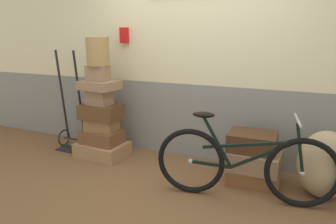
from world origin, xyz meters
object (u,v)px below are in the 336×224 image
Objects in this scene: suitcase_6 at (98,73)px; luggage_trolley at (72,123)px; suitcase_7 at (253,175)px; suitcase_1 at (102,137)px; wicker_basket at (98,51)px; suitcase_8 at (255,160)px; burlap_sack at (325,165)px; suitcase_4 at (99,97)px; suitcase_5 at (99,85)px; suitcase_3 at (101,111)px; suitcase_2 at (102,124)px; bicycle at (243,165)px; suitcase_0 at (103,149)px.

suitcase_6 is 0.93m from luggage_trolley.
suitcase_7 is 0.39× the size of luggage_trolley.
wicker_basket is at bearing 123.23° from suitcase_1.
suitcase_8 is (2.03, -0.01, -0.85)m from suitcase_6.
suitcase_6 is at bearing -177.76° from wicker_basket.
suitcase_1 is at bearing 179.25° from burlap_sack.
suitcase_5 reaches higher than suitcase_4.
wicker_basket is (-0.01, 0.01, 0.43)m from suitcase_5.
wicker_basket reaches higher than suitcase_1.
suitcase_3 is 1.07× the size of suitcase_5.
suitcase_2 is at bearing -6.55° from suitcase_6.
suitcase_4 is (-0.02, -0.00, 0.37)m from suitcase_2.
bicycle is at bearing -12.16° from wicker_basket.
suitcase_8 is (2.03, -0.00, -0.54)m from suitcase_4.
suitcase_2 is at bearing 107.46° from suitcase_0.
suitcase_6 is at bearing -136.84° from suitcase_3.
burlap_sack is 0.40× the size of bicycle.
suitcase_8 is at bearing -0.20° from wicker_basket.
suitcase_7 is at bearing -3.98° from suitcase_6.
suitcase_0 is 1.29× the size of suitcase_3.
suitcase_1 is at bearing -75.87° from suitcase_2.
suitcase_4 is at bearing -123.11° from suitcase_3.
suitcase_4 is at bearing 175.20° from suitcase_7.
burlap_sack is (2.69, -0.05, -1.04)m from wicker_basket.
suitcase_8 is (2.01, 0.01, -0.00)m from suitcase_1.
bicycle reaches higher than burlap_sack.
suitcase_4 is 0.16m from suitcase_5.
suitcase_2 is 1.29× the size of suitcase_4.
suitcase_3 is 1.84× the size of suitcase_6.
wicker_basket is at bearing 117.22° from suitcase_0.
suitcase_6 is (-0.02, 0.01, 0.85)m from suitcase_1.
bicycle reaches higher than suitcase_8.
suitcase_1 is 1.09× the size of suitcase_5.
suitcase_4 is 2.14m from suitcase_7.
suitcase_0 is 0.87m from suitcase_5.
suitcase_2 is at bearing 175.13° from suitcase_7.
suitcase_2 is 0.68m from suitcase_6.
suitcase_4 is 2.07m from bicycle.
suitcase_5 reaches higher than suitcase_3.
suitcase_5 is (0.02, -0.00, 0.16)m from suitcase_4.
suitcase_2 is 2.69m from burlap_sack.
wicker_basket is 1.17m from luggage_trolley.
suitcase_5 is at bearing -87.74° from suitcase_2.
suitcase_1 is 0.98× the size of suitcase_8.
suitcase_0 is 1.27× the size of suitcase_1.
suitcase_3 is 0.96× the size of suitcase_8.
suitcase_8 is (2.01, 0.00, -0.70)m from suitcase_5.
luggage_trolley is at bearing 169.55° from suitcase_2.
suitcase_8 is 0.43m from bicycle.
suitcase_4 is at bearing -77.11° from suitcase_6.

